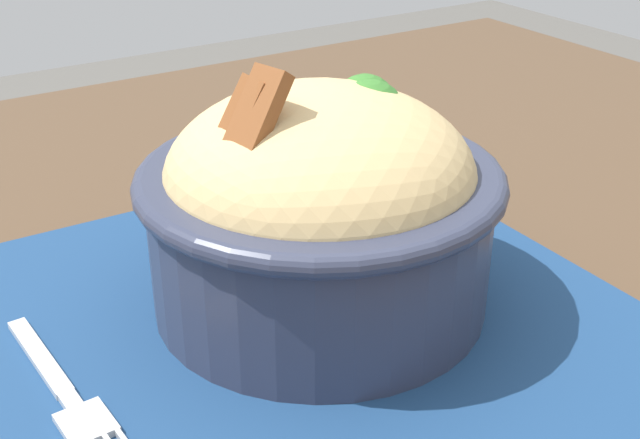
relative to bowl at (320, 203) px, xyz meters
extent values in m
cube|color=#4C3826|center=(0.03, 0.02, -0.08)|extent=(1.14, 0.95, 0.03)
cylinder|color=#412F20|center=(-0.48, -0.39, -0.44)|extent=(0.04, 0.04, 0.69)
cube|color=navy|center=(0.05, 0.01, -0.06)|extent=(0.41, 0.35, 0.00)
cylinder|color=#2D3347|center=(0.00, 0.00, -0.02)|extent=(0.18, 0.18, 0.08)
torus|color=#2D3347|center=(0.00, 0.00, 0.01)|extent=(0.19, 0.19, 0.01)
ellipsoid|color=tan|center=(0.00, 0.00, 0.02)|extent=(0.17, 0.17, 0.09)
sphere|color=#346E29|center=(-0.03, 0.00, 0.04)|extent=(0.04, 0.04, 0.04)
sphere|color=#346E29|center=(-0.04, -0.02, 0.04)|extent=(0.04, 0.04, 0.04)
sphere|color=#346E29|center=(0.03, 0.01, 0.04)|extent=(0.03, 0.03, 0.03)
cylinder|color=orange|center=(-0.02, 0.01, 0.04)|extent=(0.04, 0.02, 0.01)
cube|color=brown|center=(0.05, 0.00, 0.05)|extent=(0.03, 0.02, 0.05)
cube|color=brown|center=(0.05, 0.01, 0.05)|extent=(0.05, 0.03, 0.06)
cube|color=#B9B9B9|center=(0.15, -0.03, -0.06)|extent=(0.01, 0.07, 0.00)
cube|color=#B9B9B9|center=(0.15, 0.01, -0.06)|extent=(0.01, 0.01, 0.00)
cube|color=#B9B9B9|center=(0.14, 0.03, -0.06)|extent=(0.02, 0.03, 0.00)
camera|label=1|loc=(0.21, 0.33, 0.19)|focal=46.68mm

